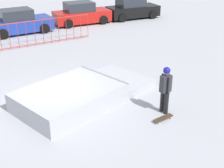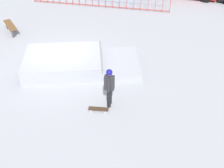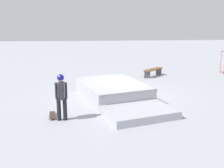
% 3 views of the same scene
% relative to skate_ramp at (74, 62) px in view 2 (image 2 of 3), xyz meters
% --- Properties ---
extents(ground_plane, '(60.00, 60.00, 0.00)m').
position_rel_skate_ramp_xyz_m(ground_plane, '(-0.82, 0.35, -0.32)').
color(ground_plane, '#A8AAB2').
extents(skate_ramp, '(5.93, 4.09, 0.74)m').
position_rel_skate_ramp_xyz_m(skate_ramp, '(0.00, 0.00, 0.00)').
color(skate_ramp, '#B0B3BB').
rests_on(skate_ramp, ground).
extents(skater, '(0.39, 0.44, 1.73)m').
position_rel_skate_ramp_xyz_m(skater, '(2.29, -2.22, 0.69)').
color(skater, black).
rests_on(skater, ground).
extents(skateboard, '(0.82, 0.33, 0.09)m').
position_rel_skate_ramp_xyz_m(skateboard, '(1.94, -2.63, -0.24)').
color(skateboard, '#3F2D1E').
rests_on(skateboard, ground).
extents(park_bench, '(1.40, 1.43, 0.48)m').
position_rel_skate_ramp_xyz_m(park_bench, '(-4.87, 2.78, 0.04)').
color(park_bench, brown).
rests_on(park_bench, ground).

